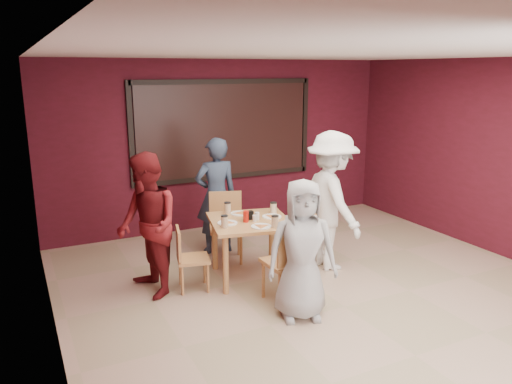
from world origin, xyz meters
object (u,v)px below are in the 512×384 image
chair_back (226,222)px  diner_left (148,226)px  diner_back (216,196)px  diner_right (331,201)px  chair_front (289,259)px  diner_front (302,250)px  chair_right (302,228)px  dining_table (250,227)px  chair_left (188,255)px

chair_back → diner_left: diner_left is taller
diner_back → diner_right: bearing=137.3°
diner_back → diner_right: (1.16, -1.23, 0.08)m
diner_left → diner_back: bearing=121.9°
chair_front → diner_right: diner_right is taller
diner_front → diner_right: (1.09, 1.04, 0.16)m
chair_back → diner_front: diner_front is taller
chair_front → chair_back: bearing=93.1°
chair_front → diner_front: bearing=-96.9°
chair_right → diner_front: 1.48m
dining_table → chair_left: size_ratio=1.49×
chair_back → diner_right: diner_right is taller
chair_right → diner_back: size_ratio=0.56×
dining_table → diner_left: size_ratio=0.68×
chair_back → diner_back: size_ratio=0.56×
chair_back → chair_right: 1.09m
chair_front → chair_left: bearing=136.6°
diner_back → diner_front: bearing=95.7°
chair_front → chair_right: (0.73, 0.91, -0.00)m
dining_table → diner_back: 1.10m
dining_table → chair_back: 0.78m
diner_back → diner_left: diner_left is taller
dining_table → diner_right: size_ratio=0.63×
chair_left → diner_back: bearing=53.0°
dining_table → diner_back: size_ratio=0.69×
chair_front → chair_left: size_ratio=1.21×
chair_left → diner_right: bearing=-4.5°
dining_table → diner_front: size_ratio=0.77×
diner_left → diner_right: diner_right is taller
chair_front → chair_left: (-0.92, 0.87, -0.09)m
chair_left → diner_right: (1.97, -0.16, 0.48)m
diner_left → diner_right: size_ratio=0.92×
diner_right → diner_front: bearing=137.4°
chair_back → diner_left: bearing=-152.2°
chair_back → diner_right: bearing=-38.7°
diner_front → diner_right: bearing=63.2°
dining_table → chair_left: dining_table is taller
diner_front → diner_back: bearing=111.1°
chair_front → chair_left: chair_front is taller
chair_left → diner_left: 0.61m
chair_right → diner_left: size_ratio=0.55×
chair_left → chair_right: chair_right is taller
dining_table → diner_back: diner_back is taller
chair_left → diner_front: size_ratio=0.51×
dining_table → diner_left: bearing=175.5°
dining_table → chair_back: chair_back is taller
chair_back → diner_back: (-0.02, 0.32, 0.31)m
dining_table → chair_right: size_ratio=1.23×
chair_right → diner_front: size_ratio=0.62×
diner_front → chair_back: bearing=110.9°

